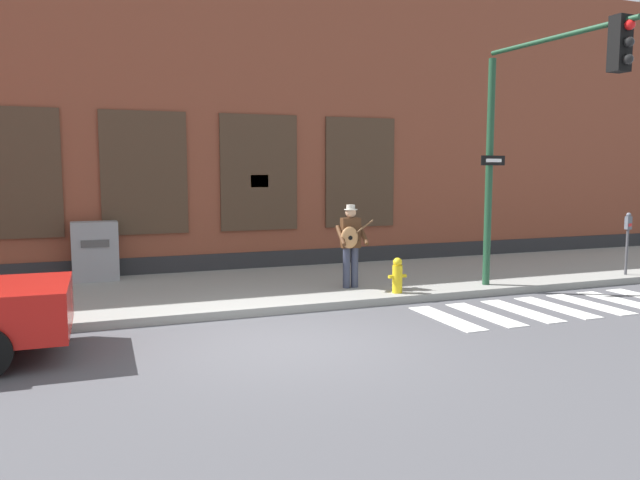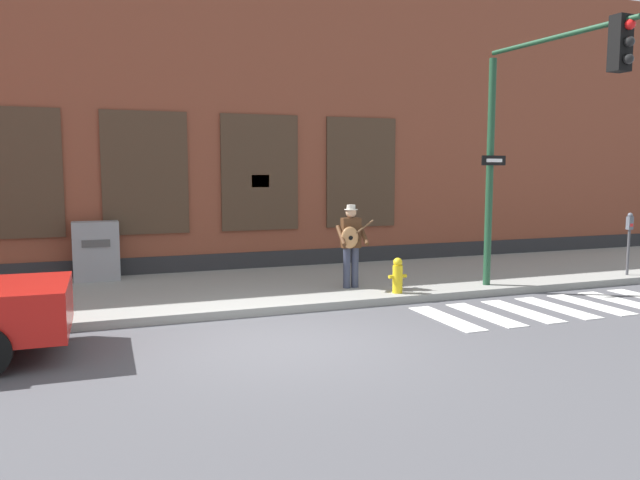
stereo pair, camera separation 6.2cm
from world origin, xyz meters
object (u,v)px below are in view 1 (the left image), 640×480
Objects in this scene: traffic_light at (539,116)px; parking_meter at (628,234)px; utility_box at (95,251)px; busker at (351,241)px; fire_hydrant at (397,276)px.

traffic_light reaches higher than parking_meter.
utility_box is at bearing 162.60° from parking_meter.
parking_meter is (6.60, -0.79, -0.02)m from busker.
fire_hydrant is at bearing 152.02° from traffic_light.
fire_hydrant is (-5.95, -0.02, -0.60)m from parking_meter.
busker is 1.19× the size of parking_meter.
parking_meter is 1.11× the size of utility_box.
busker is at bearing 145.38° from traffic_light.
parking_meter is 12.00m from utility_box.
parking_meter reaches higher than fire_hydrant.
traffic_light is 4.59m from parking_meter.
busker is 0.35× the size of traffic_light.
parking_meter is 5.98m from fire_hydrant.
utility_box is (-4.85, 2.79, -0.32)m from busker.
busker is 6.65m from parking_meter.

